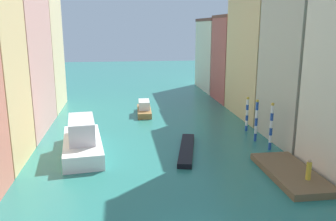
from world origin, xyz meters
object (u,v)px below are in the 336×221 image
at_px(mooring_pole_0, 271,126).
at_px(person_on_dock, 309,170).
at_px(gondola_black, 187,149).
at_px(mooring_pole_2, 247,114).
at_px(mooring_pole_1, 256,120).
at_px(waterfront_dock, 291,173).
at_px(motorboat_0, 144,109).
at_px(vaporetto_white, 82,140).

bearing_deg(mooring_pole_0, person_on_dock, -93.77).
bearing_deg(gondola_black, mooring_pole_2, 36.10).
bearing_deg(mooring_pole_1, mooring_pole_0, -81.44).
height_order(mooring_pole_2, gondola_black, mooring_pole_2).
bearing_deg(waterfront_dock, mooring_pole_0, 81.27).
relative_size(waterfront_dock, motorboat_0, 1.34).
bearing_deg(person_on_dock, mooring_pole_2, 87.94).
relative_size(mooring_pole_0, mooring_pole_1, 1.05).
distance_m(vaporetto_white, motorboat_0, 15.38).
distance_m(waterfront_dock, vaporetto_white, 18.01).
bearing_deg(mooring_pole_2, motorboat_0, 139.17).
bearing_deg(gondola_black, vaporetto_white, 173.79).
relative_size(mooring_pole_1, gondola_black, 0.52).
distance_m(mooring_pole_1, mooring_pole_2, 3.61).
bearing_deg(motorboat_0, mooring_pole_0, -55.32).
xyz_separation_m(waterfront_dock, mooring_pole_2, (0.90, 12.14, 1.71)).
relative_size(mooring_pole_0, motorboat_0, 0.77).
bearing_deg(person_on_dock, vaporetto_white, 151.17).
bearing_deg(mooring_pole_1, gondola_black, -164.09).
height_order(mooring_pole_0, mooring_pole_1, mooring_pole_0).
xyz_separation_m(mooring_pole_0, vaporetto_white, (-17.27, 1.52, -1.08)).
relative_size(vaporetto_white, motorboat_0, 1.64).
relative_size(mooring_pole_1, motorboat_0, 0.73).
relative_size(person_on_dock, vaporetto_white, 0.16).
distance_m(waterfront_dock, person_on_dock, 2.06).
distance_m(person_on_dock, motorboat_0, 25.24).
relative_size(mooring_pole_1, mooring_pole_2, 1.12).
bearing_deg(mooring_pole_0, waterfront_dock, -98.73).
distance_m(mooring_pole_1, motorboat_0, 16.46).
relative_size(mooring_pole_0, mooring_pole_2, 1.18).
height_order(waterfront_dock, gondola_black, waterfront_dock).
relative_size(waterfront_dock, mooring_pole_0, 1.75).
relative_size(person_on_dock, mooring_pole_0, 0.35).
distance_m(person_on_dock, gondola_black, 11.04).
relative_size(mooring_pole_0, gondola_black, 0.55).
xyz_separation_m(person_on_dock, gondola_black, (-7.32, 8.20, -1.01)).
bearing_deg(vaporetto_white, person_on_dock, -28.83).
bearing_deg(person_on_dock, mooring_pole_0, 86.23).
xyz_separation_m(person_on_dock, mooring_pole_2, (0.50, 13.90, 0.73)).
height_order(vaporetto_white, gondola_black, vaporetto_white).
relative_size(person_on_dock, mooring_pole_1, 0.37).
bearing_deg(mooring_pole_0, mooring_pole_1, 98.56).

